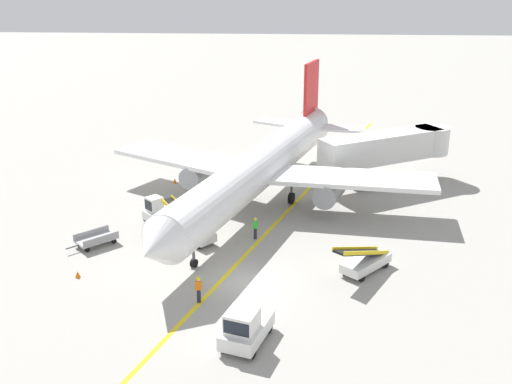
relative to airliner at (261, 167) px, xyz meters
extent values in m
plane|color=#9E9B93|center=(0.03, -13.36, -3.42)|extent=(300.00, 300.00, 0.00)
cube|color=yellow|center=(-0.17, -8.36, -3.41)|extent=(25.59, 75.99, 0.01)
cylinder|color=white|center=(-0.17, -0.52, 0.03)|extent=(12.62, 29.50, 3.30)
cone|color=white|center=(-5.30, -15.89, 0.03)|extent=(3.83, 3.30, 3.23)
cone|color=white|center=(5.01, 15.04, 0.43)|extent=(3.86, 3.65, 3.14)
cube|color=white|center=(7.41, -1.46, -0.37)|extent=(13.41, 5.83, 0.36)
cylinder|color=gray|center=(5.54, -1.89, -1.37)|extent=(2.81, 3.64, 1.90)
cube|color=white|center=(-6.80, 3.28, -0.37)|extent=(13.44, 10.38, 0.36)
cylinder|color=gray|center=(-5.56, 1.81, -1.37)|extent=(2.81, 3.64, 1.90)
cube|color=red|center=(4.26, 12.76, 4.08)|extent=(1.53, 3.88, 5.20)
cube|color=white|center=(6.98, 11.44, 0.43)|extent=(5.51, 3.11, 0.24)
cube|color=white|center=(1.28, 13.33, 0.43)|extent=(5.64, 4.29, 0.24)
cylinder|color=#4C4C51|center=(-3.81, -11.43, -1.86)|extent=(0.20, 0.20, 3.12)
cylinder|color=black|center=(-3.81, -11.43, -3.14)|extent=(0.51, 0.64, 0.56)
cylinder|color=#4C4C51|center=(2.55, 0.68, -1.86)|extent=(0.20, 0.20, 3.12)
cylinder|color=black|center=(2.55, 0.68, -2.94)|extent=(0.64, 1.02, 0.96)
cylinder|color=#4C4C51|center=(-1.63, 2.08, -1.86)|extent=(0.20, 0.20, 3.12)
cylinder|color=black|center=(-1.63, 2.08, -2.94)|extent=(0.64, 1.02, 0.96)
cube|color=black|center=(-4.66, -13.99, 0.38)|extent=(2.98, 1.84, 0.60)
cube|color=silver|center=(10.53, 5.69, 0.18)|extent=(11.68, 8.27, 2.50)
cylinder|color=silver|center=(15.46, 8.55, 0.18)|extent=(3.20, 3.20, 2.50)
cylinder|color=#59595B|center=(8.97, 4.79, -2.24)|extent=(0.56, 0.56, 2.35)
cube|color=#333338|center=(8.97, 4.79, -3.17)|extent=(1.80, 1.40, 0.50)
cube|color=silver|center=(0.37, -19.84, -2.72)|extent=(2.89, 4.00, 0.80)
cube|color=silver|center=(0.18, -20.44, -1.77)|extent=(1.94, 2.00, 1.10)
cube|color=black|center=(-0.05, -21.18, -1.77)|extent=(1.38, 0.50, 0.77)
cylinder|color=black|center=(0.76, -21.28, -3.12)|extent=(0.39, 0.64, 0.60)
cylinder|color=black|center=(-0.78, -20.80, -3.12)|extent=(0.39, 0.64, 0.60)
cylinder|color=black|center=(1.52, -18.88, -3.12)|extent=(0.39, 0.64, 0.60)
cylinder|color=black|center=(-0.02, -18.39, -3.12)|extent=(0.39, 0.64, 0.60)
cube|color=silver|center=(-7.73, -3.79, -2.77)|extent=(2.61, 2.62, 0.70)
cube|color=silver|center=(-8.02, -4.09, -1.87)|extent=(1.50, 1.50, 1.10)
cube|color=black|center=(-8.38, -4.46, -1.87)|extent=(0.75, 0.74, 0.77)
cylinder|color=black|center=(-7.92, -4.78, -3.12)|extent=(0.58, 0.58, 0.60)
cylinder|color=black|center=(-8.71, -4.01, -3.12)|extent=(0.58, 0.58, 0.60)
cylinder|color=black|center=(-6.75, -3.58, -3.12)|extent=(0.58, 0.58, 0.60)
cylinder|color=black|center=(-7.53, -2.81, -3.12)|extent=(0.58, 0.58, 0.60)
cube|color=silver|center=(-4.57, -7.24, -2.82)|extent=(3.81, 3.68, 0.60)
cylinder|color=black|center=(-5.98, -6.80, -3.12)|extent=(0.59, 0.57, 0.60)
cylinder|color=black|center=(-5.12, -5.87, -3.12)|extent=(0.59, 0.57, 0.60)
cylinder|color=black|center=(-4.03, -8.61, -3.12)|extent=(0.59, 0.57, 0.60)
cylinder|color=black|center=(-3.16, -7.67, -3.12)|extent=(0.59, 0.57, 0.60)
cube|color=black|center=(-5.02, -6.83, -1.87)|extent=(4.28, 4.05, 1.76)
cube|color=yellow|center=(-5.32, -7.16, -1.75)|extent=(3.75, 3.46, 1.84)
cube|color=yellow|center=(-4.71, -6.50, -1.75)|extent=(3.75, 3.46, 1.84)
cube|color=silver|center=(7.53, -11.27, -2.82)|extent=(3.64, 3.84, 0.60)
cylinder|color=black|center=(7.13, -12.69, -3.12)|extent=(0.56, 0.60, 0.60)
cylinder|color=black|center=(6.17, -11.85, -3.12)|extent=(0.56, 0.60, 0.60)
cylinder|color=black|center=(8.89, -10.70, -3.12)|extent=(0.56, 0.60, 0.60)
cylinder|color=black|center=(7.93, -9.85, -3.12)|extent=(0.56, 0.60, 0.60)
cube|color=black|center=(7.13, -11.72, -1.87)|extent=(3.98, 4.34, 1.76)
cube|color=yellow|center=(7.47, -12.02, -1.75)|extent=(3.38, 3.82, 1.84)
cube|color=yellow|center=(6.80, -11.43, -1.75)|extent=(3.38, 3.82, 1.84)
cube|color=#A5A5A8|center=(-11.32, -8.46, -2.98)|extent=(3.04, 3.04, 0.16)
cube|color=#4C4C51|center=(-12.63, -9.77, -3.00)|extent=(0.69, 0.69, 0.08)
cylinder|color=#4C4C51|center=(-12.95, -10.09, -3.00)|extent=(0.12, 0.12, 0.05)
cube|color=gray|center=(-10.79, -8.98, -2.73)|extent=(2.02, 2.03, 0.50)
cube|color=gray|center=(-11.85, -7.93, -2.73)|extent=(2.02, 2.03, 0.50)
cylinder|color=black|center=(-11.64, -9.62, -3.24)|extent=(0.34, 0.34, 0.36)
cylinder|color=black|center=(-12.49, -8.78, -3.24)|extent=(0.34, 0.34, 0.36)
cylinder|color=black|center=(-10.16, -8.13, -3.24)|extent=(0.34, 0.34, 0.36)
cylinder|color=black|center=(-11.01, -7.29, -3.24)|extent=(0.34, 0.34, 0.36)
cylinder|color=#26262D|center=(-2.79, -15.94, -2.99)|extent=(0.24, 0.24, 0.85)
cube|color=orange|center=(-2.79, -15.94, -2.29)|extent=(0.36, 0.22, 0.56)
sphere|color=beige|center=(-2.79, -15.94, -1.90)|extent=(0.20, 0.20, 0.20)
sphere|color=yellow|center=(-2.79, -15.94, -1.84)|extent=(0.24, 0.24, 0.24)
cylinder|color=#26262D|center=(-0.02, -6.67, -2.99)|extent=(0.24, 0.24, 0.85)
cube|color=green|center=(-0.02, -6.67, -2.29)|extent=(0.36, 0.22, 0.56)
sphere|color=tan|center=(-0.02, -6.67, -1.90)|extent=(0.20, 0.20, 0.20)
sphere|color=yellow|center=(-0.02, -6.67, -1.84)|extent=(0.24, 0.24, 0.24)
cone|color=orange|center=(-11.05, -13.36, -3.20)|extent=(0.36, 0.36, 0.44)
cone|color=orange|center=(-8.23, 5.20, -3.20)|extent=(0.36, 0.36, 0.44)
camera|label=1|loc=(2.64, -47.89, 15.48)|focal=43.27mm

